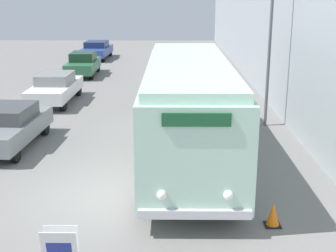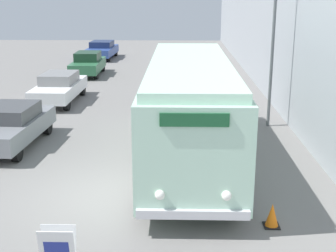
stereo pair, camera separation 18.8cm
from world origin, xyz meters
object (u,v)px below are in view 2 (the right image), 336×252
at_px(streetlamp, 275,7).
at_px(parked_car_distant, 102,50).
at_px(traffic_cone, 272,215).
at_px(parked_car_near, 11,125).
at_px(parked_car_far, 88,64).
at_px(vintage_bus, 189,105).
at_px(parked_car_mid, 59,87).
at_px(sign_board, 58,247).

distance_m(streetlamp, parked_car_distant, 21.67).
relative_size(streetlamp, traffic_cone, 12.86).
distance_m(parked_car_near, parked_car_far, 14.17).
height_order(vintage_bus, parked_car_distant, vintage_bus).
bearing_deg(vintage_bus, parked_car_mid, 127.84).
relative_size(parked_car_near, traffic_cone, 7.85).
xyz_separation_m(sign_board, parked_car_far, (-3.50, 21.42, 0.35)).
distance_m(vintage_bus, sign_board, 6.75).
distance_m(vintage_bus, parked_car_mid, 9.99).
relative_size(parked_car_mid, parked_car_far, 1.07).
xyz_separation_m(parked_car_far, parked_car_distant, (-0.34, 7.55, -0.02)).
distance_m(streetlamp, parked_car_near, 10.45).
relative_size(vintage_bus, parked_car_near, 2.27).
bearing_deg(parked_car_distant, vintage_bus, -72.05).
distance_m(parked_car_distant, traffic_cone, 28.55).
bearing_deg(streetlamp, traffic_cone, -99.53).
bearing_deg(parked_car_distant, streetlamp, -60.76).
bearing_deg(parked_car_near, parked_car_far, 93.57).
height_order(parked_car_near, traffic_cone, parked_car_near).
xyz_separation_m(sign_board, parked_car_near, (-3.43, 7.25, 0.35)).
relative_size(vintage_bus, parked_car_far, 2.33).
height_order(sign_board, parked_car_far, parked_car_far).
bearing_deg(traffic_cone, parked_car_far, 111.99).
xyz_separation_m(parked_car_mid, parked_car_far, (-0.06, 7.53, -0.00)).
xyz_separation_m(vintage_bus, parked_car_mid, (-6.10, 7.85, -1.04)).
xyz_separation_m(streetlamp, parked_car_far, (-9.38, 11.42, -3.87)).
xyz_separation_m(parked_car_near, parked_car_far, (-0.07, 14.17, -0.00)).
bearing_deg(traffic_cone, parked_car_distant, 106.94).
relative_size(parked_car_mid, parked_car_distant, 0.99).
bearing_deg(parked_car_distant, parked_car_mid, -86.35).
xyz_separation_m(vintage_bus, streetlamp, (3.22, 3.96, 2.82)).
xyz_separation_m(sign_board, parked_car_distant, (-3.84, 28.97, 0.32)).
bearing_deg(parked_car_near, sign_board, -61.41).
bearing_deg(streetlamp, parked_car_mid, 157.31).
bearing_deg(traffic_cone, parked_car_near, 144.75).
height_order(parked_car_mid, parked_car_distant, parked_car_mid).
bearing_deg(traffic_cone, sign_board, -159.56).
bearing_deg(sign_board, parked_car_distant, 97.55).
xyz_separation_m(parked_car_near, traffic_cone, (7.91, -5.59, -0.46)).
height_order(vintage_bus, parked_car_mid, vintage_bus).
height_order(sign_board, parked_car_near, parked_car_near).
height_order(vintage_bus, traffic_cone, vintage_bus).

